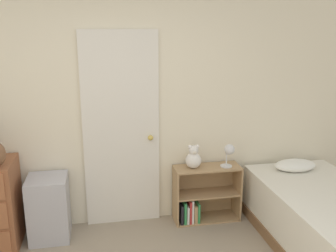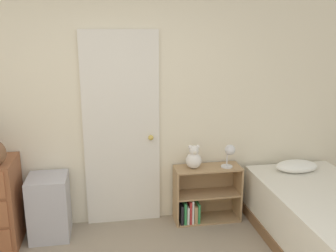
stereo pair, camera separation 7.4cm
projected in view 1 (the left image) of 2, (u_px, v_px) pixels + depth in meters
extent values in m
cube|color=beige|center=(103.00, 107.00, 3.84)|extent=(10.00, 0.06, 2.55)
cube|color=silver|center=(121.00, 131.00, 3.88)|extent=(0.79, 0.04, 2.05)
sphere|color=gold|center=(151.00, 138.00, 3.91)|extent=(0.06, 0.06, 0.06)
cube|color=#ADADB7|center=(49.00, 208.00, 3.73)|extent=(0.39, 0.40, 0.65)
cube|color=tan|center=(175.00, 196.00, 4.04)|extent=(0.02, 0.28, 0.62)
cube|color=tan|center=(237.00, 191.00, 4.16)|extent=(0.02, 0.28, 0.62)
cube|color=tan|center=(206.00, 218.00, 4.18)|extent=(0.68, 0.28, 0.02)
cube|color=tan|center=(207.00, 193.00, 4.10)|extent=(0.68, 0.28, 0.02)
cube|color=tan|center=(207.00, 168.00, 4.02)|extent=(0.68, 0.28, 0.02)
cube|color=tan|center=(203.00, 188.00, 4.23)|extent=(0.72, 0.01, 0.62)
cube|color=black|center=(180.00, 212.00, 4.08)|extent=(0.03, 0.23, 0.21)
cube|color=#338C4C|center=(184.00, 211.00, 4.06)|extent=(0.03, 0.18, 0.24)
cube|color=white|center=(186.00, 212.00, 4.09)|extent=(0.02, 0.22, 0.20)
cube|color=red|center=(189.00, 210.00, 4.06)|extent=(0.02, 0.16, 0.25)
cube|color=white|center=(191.00, 209.00, 4.07)|extent=(0.02, 0.17, 0.27)
cube|color=tan|center=(194.00, 213.00, 4.07)|extent=(0.04, 0.15, 0.19)
cube|color=#338C4C|center=(197.00, 210.00, 4.10)|extent=(0.02, 0.20, 0.22)
sphere|color=silver|center=(193.00, 160.00, 3.97)|extent=(0.17, 0.17, 0.17)
sphere|color=silver|center=(194.00, 150.00, 3.94)|extent=(0.11, 0.11, 0.11)
sphere|color=silver|center=(195.00, 152.00, 3.90)|extent=(0.04, 0.04, 0.04)
sphere|color=silver|center=(190.00, 147.00, 3.93)|extent=(0.04, 0.04, 0.04)
sphere|color=silver|center=(197.00, 147.00, 3.94)|extent=(0.04, 0.04, 0.04)
cylinder|color=silver|center=(226.00, 166.00, 4.03)|extent=(0.13, 0.13, 0.01)
cylinder|color=silver|center=(226.00, 159.00, 4.01)|extent=(0.01, 0.01, 0.15)
sphere|color=silver|center=(229.00, 149.00, 3.97)|extent=(0.11, 0.11, 0.11)
cube|color=brown|center=(326.00, 243.00, 3.60)|extent=(1.02, 1.84, 0.12)
cube|color=silver|center=(329.00, 217.00, 3.53)|extent=(0.99, 1.79, 0.44)
ellipsoid|color=white|center=(295.00, 165.00, 4.09)|extent=(0.46, 0.28, 0.12)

